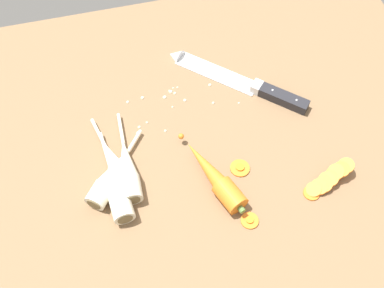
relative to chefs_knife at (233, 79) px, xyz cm
name	(u,v)px	position (x,y,z in cm)	size (l,w,h in cm)	color
ground_plane	(190,145)	(-13.72, -13.28, -2.65)	(120.00, 90.00, 4.00)	brown
chefs_knife	(233,79)	(0.00, 0.00, 0.00)	(27.06, 26.79, 4.18)	silver
whole_carrot	(215,177)	(-11.54, -23.97, 1.45)	(9.55, 20.12, 4.20)	orange
parsnip_front	(110,178)	(-30.97, -19.10, 1.33)	(13.43, 16.21, 4.00)	silver
parsnip_mid_left	(117,168)	(-29.32, -17.16, 1.33)	(7.02, 20.43, 4.00)	silver
parsnip_mid_right	(128,169)	(-27.34, -17.98, 1.33)	(4.34, 21.31, 4.00)	silver
parsnip_back	(116,188)	(-30.15, -21.52, 1.33)	(4.98, 20.93, 4.00)	silver
carrot_slice_stack	(328,179)	(9.56, -29.76, 0.80)	(11.11, 5.95, 4.15)	orange
carrot_slice_stray_near	(250,220)	(-7.52, -33.48, -0.29)	(3.35, 3.35, 0.70)	orange
carrot_slice_stray_mid	(240,168)	(-5.77, -22.41, -0.29)	(3.95, 3.95, 0.70)	orange
mince_crumbs	(167,102)	(-16.08, -2.56, -0.28)	(24.19, 11.56, 0.88)	beige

